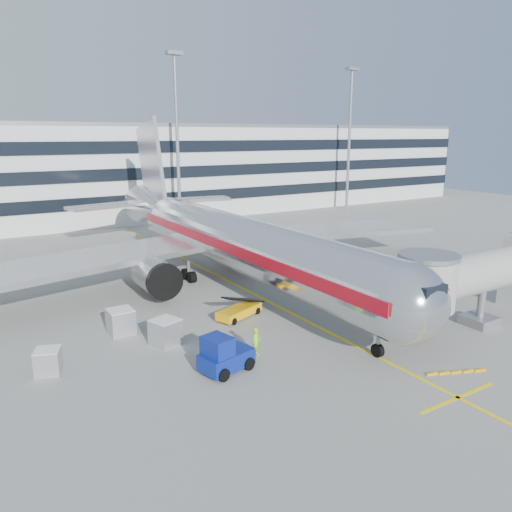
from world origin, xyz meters
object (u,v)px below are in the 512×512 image
baggage_tug (224,356)px  cargo_container_left (48,361)px  cargo_container_front (165,332)px  main_jet (229,239)px  belt_loader (239,310)px  cargo_container_right (121,321)px  ramp_worker (256,342)px

baggage_tug → cargo_container_left: (-8.95, 5.37, -0.28)m
baggage_tug → cargo_container_front: size_ratio=1.65×
main_jet → cargo_container_front: main_jet is taller
main_jet → belt_loader: 10.43m
baggage_tug → cargo_container_right: baggage_tug is taller
belt_loader → cargo_container_front: (-6.80, -1.84, 0.33)m
main_jet → belt_loader: (-4.00, -8.91, -3.66)m
cargo_container_front → ramp_worker: size_ratio=1.10×
main_jet → cargo_container_left: main_jet is taller
cargo_container_left → cargo_container_front: 7.51m
main_jet → cargo_container_front: size_ratio=23.84×
main_jet → baggage_tug: main_jet is taller
cargo_container_right → ramp_worker: 10.36m
cargo_container_right → belt_loader: bearing=-10.6°
cargo_container_right → cargo_container_front: bearing=-60.4°
cargo_container_left → cargo_container_right: cargo_container_right is taller
belt_loader → cargo_container_left: (-14.30, -2.09, 0.19)m
baggage_tug → cargo_container_right: 9.72m
belt_loader → cargo_container_right: bearing=169.4°
cargo_container_left → cargo_container_front: (7.50, 0.25, 0.14)m
cargo_container_left → cargo_container_right: 6.67m
main_jet → ramp_worker: (-6.57, -15.56, -3.26)m
main_jet → baggage_tug: size_ratio=14.48×
main_jet → cargo_container_front: 15.60m
cargo_container_front → main_jet: bearing=44.9°
belt_loader → cargo_container_front: 7.05m
belt_loader → ramp_worker: bearing=-111.1°
cargo_container_front → ramp_worker: bearing=-48.7°
main_jet → ramp_worker: main_jet is taller
belt_loader → main_jet: bearing=65.8°
ramp_worker → main_jet: bearing=40.6°
main_jet → cargo_container_front: (-10.80, -10.75, -3.34)m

